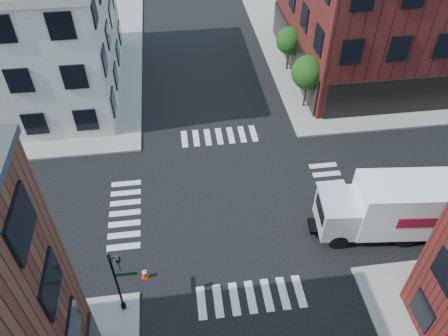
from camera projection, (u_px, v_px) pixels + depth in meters
name	position (u px, v px, depth m)	size (l,w,h in m)	color
ground	(232.00, 203.00, 28.79)	(120.00, 120.00, 0.00)	black
sidewalk_ne	(400.00, 36.00, 45.94)	(30.00, 30.00, 0.15)	gray
building_ne	(438.00, 0.00, 38.23)	(25.00, 16.00, 12.00)	#481612
tree_near	(309.00, 74.00, 34.57)	(2.69, 2.69, 4.49)	black
tree_far	(290.00, 42.00, 39.11)	(2.43, 2.43, 4.07)	black
signal_pole	(117.00, 277.00, 21.37)	(1.29, 1.24, 4.60)	black
box_truck	(396.00, 208.00, 25.68)	(9.07, 3.53, 4.02)	white
traffic_cone	(145.00, 273.00, 24.45)	(0.44, 0.44, 0.68)	red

